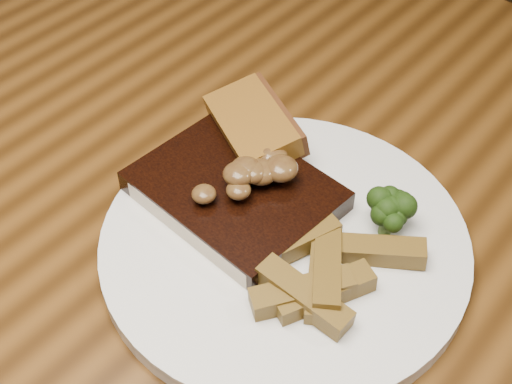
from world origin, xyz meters
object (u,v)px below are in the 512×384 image
(chair_far, at_px, (474,73))
(plate, at_px, (284,245))
(steak, at_px, (235,192))
(garlic_bread, at_px, (252,141))
(dining_table, at_px, (262,279))
(potato_wedges, at_px, (349,275))

(chair_far, distance_m, plate, 0.71)
(steak, height_order, garlic_bread, steak)
(plate, distance_m, steak, 0.06)
(dining_table, bearing_deg, plate, -27.14)
(plate, xyz_separation_m, steak, (-0.06, 0.01, 0.02))
(garlic_bread, bearing_deg, dining_table, -15.59)
(dining_table, bearing_deg, steak, -144.66)
(garlic_bread, bearing_deg, potato_wedges, 2.19)
(chair_far, xyz_separation_m, potato_wedges, (0.18, -0.66, 0.27))
(dining_table, relative_size, plate, 5.38)
(garlic_bread, height_order, potato_wedges, potato_wedges)
(plate, relative_size, potato_wedges, 2.96)
(steak, distance_m, garlic_bread, 0.07)
(plate, height_order, steak, steak)
(plate, bearing_deg, garlic_bread, 143.62)
(steak, bearing_deg, chair_far, 99.17)
(garlic_bread, bearing_deg, chair_far, 118.89)
(chair_far, relative_size, plate, 3.09)
(chair_far, relative_size, garlic_bread, 9.42)
(plate, height_order, potato_wedges, potato_wedges)
(garlic_bread, distance_m, potato_wedges, 0.17)
(dining_table, xyz_separation_m, garlic_bread, (-0.05, 0.05, 0.12))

